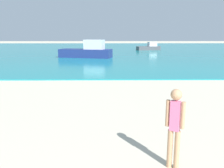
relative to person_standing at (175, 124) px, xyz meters
name	(u,v)px	position (x,y,z in m)	size (l,w,h in m)	color
water	(107,49)	(-1.66, 39.39, -0.89)	(160.00, 60.00, 0.06)	teal
person_standing	(175,124)	(0.00, 0.00, 0.00)	(0.33, 0.22, 1.61)	tan
boat_near	(87,51)	(-3.71, 23.11, -0.16)	(6.17, 3.33, 2.00)	navy
boat_far	(149,47)	(5.50, 36.39, -0.39)	(4.13, 2.32, 1.34)	#4C4C51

